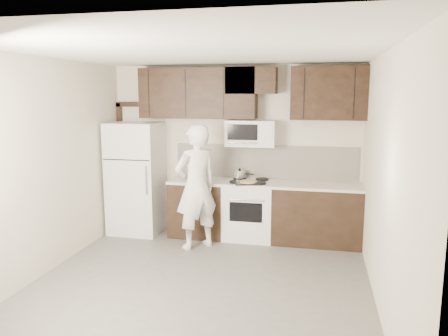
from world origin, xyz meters
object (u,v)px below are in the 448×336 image
(person, at_px, (196,187))
(microwave, at_px, (251,133))
(stove, at_px, (249,210))
(refrigerator, at_px, (136,178))

(person, bearing_deg, microwave, -179.64)
(microwave, xyz_separation_m, person, (-0.69, -0.70, -0.73))
(stove, bearing_deg, microwave, 90.10)
(stove, relative_size, refrigerator, 0.52)
(stove, distance_m, person, 1.01)
(refrigerator, bearing_deg, stove, 1.51)
(microwave, height_order, person, microwave)
(microwave, xyz_separation_m, refrigerator, (-1.85, -0.17, -0.75))
(stove, relative_size, person, 0.51)
(refrigerator, bearing_deg, person, -24.75)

